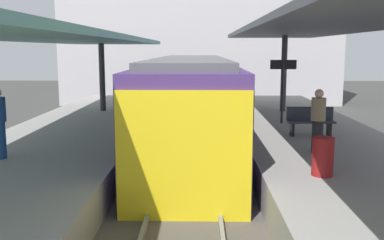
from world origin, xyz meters
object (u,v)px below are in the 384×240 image
object	(u,v)px
litter_bin	(323,156)
passenger_near_bench	(318,120)
platform_bench	(310,120)
commuter_train	(191,105)
platform_sign	(283,77)

from	to	relation	value
litter_bin	passenger_near_bench	distance (m)	2.23
litter_bin	platform_bench	bearing A→B (deg)	79.42
passenger_near_bench	platform_bench	bearing A→B (deg)	80.70
commuter_train	litter_bin	xyz separation A→B (m)	(2.83, -5.75, -0.33)
commuter_train	litter_bin	size ratio (longest dim) A/B	15.74
platform_bench	passenger_near_bench	size ratio (longest dim) A/B	0.88
platform_bench	passenger_near_bench	xyz separation A→B (m)	(-0.35, -2.12, 0.36)
litter_bin	passenger_near_bench	xyz separation A→B (m)	(0.45, 2.15, 0.42)
commuter_train	litter_bin	bearing A→B (deg)	-63.79
commuter_train	passenger_near_bench	world-z (taller)	commuter_train
commuter_train	litter_bin	world-z (taller)	commuter_train
platform_sign	litter_bin	size ratio (longest dim) A/B	2.76
platform_bench	litter_bin	bearing A→B (deg)	-100.58
platform_bench	platform_sign	distance (m)	2.57
commuter_train	passenger_near_bench	distance (m)	4.88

